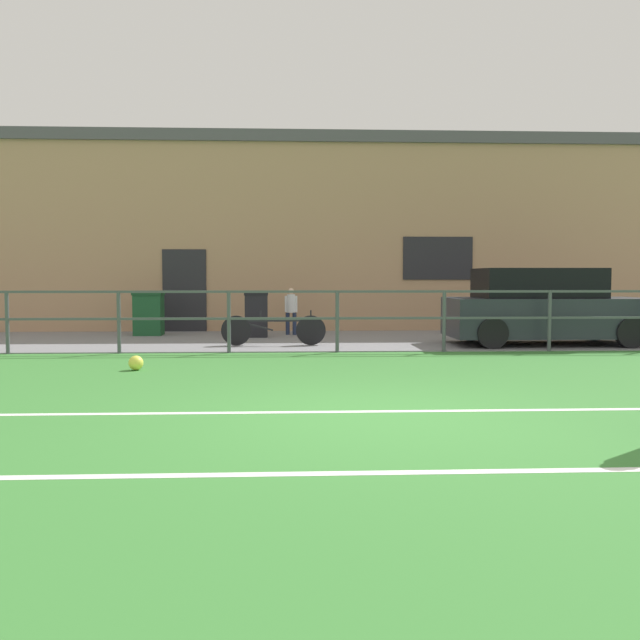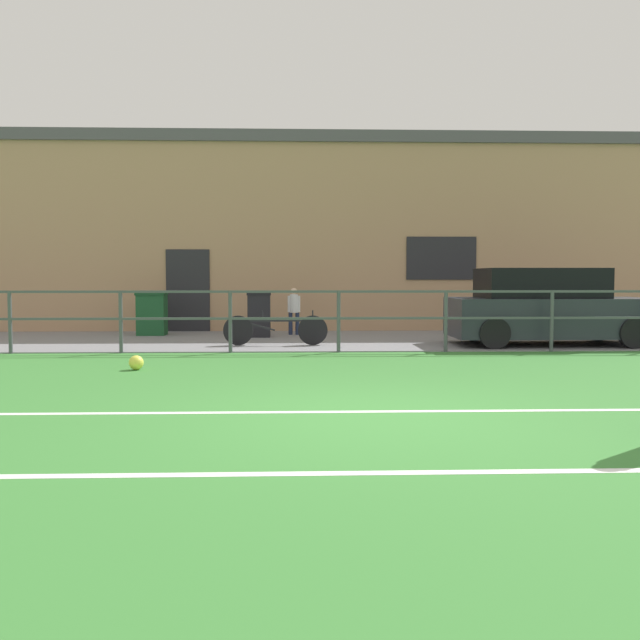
% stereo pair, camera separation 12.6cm
% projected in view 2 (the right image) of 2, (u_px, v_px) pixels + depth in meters
% --- Properties ---
extents(ground, '(60.00, 44.00, 0.04)m').
position_uv_depth(ground, '(376.00, 418.00, 6.99)').
color(ground, '#387A33').
extents(field_line_touchline, '(36.00, 0.11, 0.00)m').
position_uv_depth(field_line_touchline, '(373.00, 411.00, 7.23)').
color(field_line_touchline, white).
rests_on(field_line_touchline, ground).
extents(field_line_hash, '(36.00, 0.11, 0.00)m').
position_uv_depth(field_line_hash, '(408.00, 473.00, 4.97)').
color(field_line_hash, white).
rests_on(field_line_hash, ground).
extents(pavement_strip, '(48.00, 5.00, 0.02)m').
position_uv_depth(pavement_strip, '(332.00, 340.00, 15.47)').
color(pavement_strip, slate).
rests_on(pavement_strip, ground).
extents(perimeter_fence, '(36.07, 0.07, 1.15)m').
position_uv_depth(perimeter_fence, '(339.00, 312.00, 12.93)').
color(perimeter_fence, '#474C51').
rests_on(perimeter_fence, ground).
extents(clubhouse_facade, '(28.00, 2.56, 5.12)m').
position_uv_depth(clubhouse_facade, '(325.00, 234.00, 19.01)').
color(clubhouse_facade, tan).
rests_on(clubhouse_facade, ground).
extents(soccer_ball_match, '(0.22, 0.22, 0.22)m').
position_uv_depth(soccer_ball_match, '(136.00, 363.00, 10.49)').
color(soccer_ball_match, '#E5E04C').
rests_on(soccer_ball_match, ground).
extents(spectator_child, '(0.30, 0.20, 1.12)m').
position_uv_depth(spectator_child, '(294.00, 308.00, 16.70)').
color(spectator_child, '#232D4C').
rests_on(spectator_child, pavement_strip).
extents(parked_car_red, '(4.01, 1.79, 1.55)m').
position_uv_depth(parked_car_red, '(547.00, 309.00, 14.23)').
color(parked_car_red, '#282D38').
rests_on(parked_car_red, pavement_strip).
extents(bicycle_parked_0, '(2.11, 0.04, 0.71)m').
position_uv_depth(bicycle_parked_0, '(275.00, 330.00, 14.11)').
color(bicycle_parked_0, black).
rests_on(bicycle_parked_0, pavement_strip).
extents(trash_bin_0, '(0.69, 0.58, 1.03)m').
position_uv_depth(trash_bin_0, '(152.00, 313.00, 16.60)').
color(trash_bin_0, '#194C28').
rests_on(trash_bin_0, pavement_strip).
extents(trash_bin_1, '(0.54, 0.46, 1.04)m').
position_uv_depth(trash_bin_1, '(259.00, 314.00, 16.07)').
color(trash_bin_1, black).
rests_on(trash_bin_1, pavement_strip).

